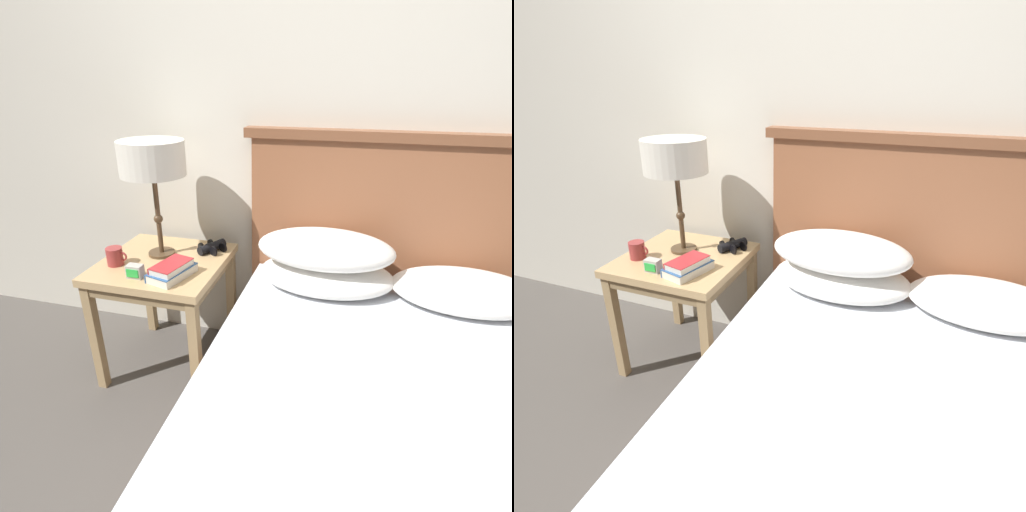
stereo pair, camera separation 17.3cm
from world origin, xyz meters
The scene contains 10 objects.
ground_plane centered at (0.00, 0.00, 0.00)m, with size 20.00×20.00×0.00m, color #514C47.
wall_back centered at (0.00, 0.96, 1.30)m, with size 8.00×0.06×2.60m.
nightstand centered at (-0.69, 0.58, 0.53)m, with size 0.58×0.58×0.61m.
bed centered at (0.37, 0.04, 0.31)m, with size 1.45×1.93×1.20m.
table_lamp centered at (-0.72, 0.65, 1.07)m, with size 0.30×0.30×0.55m.
book_on_nightstand centered at (-0.57, 0.43, 0.63)m, with size 0.18×0.24×0.04m.
book_stacked_on_top centered at (-0.56, 0.43, 0.66)m, with size 0.15×0.21×0.03m.
binoculars_pair centered at (-0.49, 0.75, 0.63)m, with size 0.16×0.16×0.05m.
coffee_mug centered at (-0.88, 0.48, 0.65)m, with size 0.10×0.08×0.08m.
alarm_clock centered at (-0.72, 0.39, 0.64)m, with size 0.07×0.05×0.06m.
Camera 2 is at (0.36, -0.93, 1.42)m, focal length 28.00 mm.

